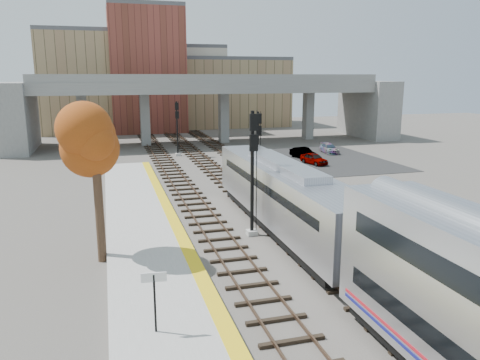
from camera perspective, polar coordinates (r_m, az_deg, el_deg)
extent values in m
plane|color=#47423D|center=(23.61, 8.33, -10.87)|extent=(160.00, 160.00, 0.00)
cube|color=#9E9E99|center=(21.78, -9.77, -12.52)|extent=(4.50, 60.00, 0.35)
cube|color=yellow|center=(21.95, -4.75, -11.64)|extent=(0.70, 60.00, 0.01)
cube|color=black|center=(33.99, -5.34, -3.28)|extent=(2.50, 95.00, 0.14)
cube|color=brown|center=(33.85, -6.54, -3.19)|extent=(0.07, 95.00, 0.14)
cube|color=brown|center=(34.10, -4.16, -3.02)|extent=(0.07, 95.00, 0.14)
cube|color=black|center=(34.97, 1.44, -2.77)|extent=(2.50, 95.00, 0.14)
cube|color=brown|center=(34.74, 0.31, -2.69)|extent=(0.07, 95.00, 0.14)
cube|color=brown|center=(35.16, 2.56, -2.51)|extent=(0.07, 95.00, 0.14)
cube|color=black|center=(36.33, 7.47, -2.29)|extent=(2.50, 95.00, 0.14)
cube|color=brown|center=(36.03, 6.43, -2.21)|extent=(0.07, 95.00, 0.14)
cube|color=brown|center=(36.59, 8.51, -2.04)|extent=(0.07, 95.00, 0.14)
cube|color=slate|center=(66.20, -3.74, 11.22)|extent=(46.00, 10.00, 1.50)
cube|color=slate|center=(61.50, -2.78, 12.29)|extent=(46.00, 0.20, 1.00)
cube|color=slate|center=(70.88, -4.61, 12.31)|extent=(46.00, 0.20, 1.00)
cube|color=slate|center=(64.98, -18.60, 6.82)|extent=(1.20, 1.60, 7.00)
cube|color=slate|center=(65.12, -11.51, 7.23)|extent=(1.20, 1.60, 7.00)
cube|color=slate|center=(66.90, -2.00, 7.61)|extent=(1.20, 1.60, 7.00)
cube|color=slate|center=(71.16, 8.30, 7.79)|extent=(1.20, 1.60, 7.00)
cube|color=slate|center=(65.76, -25.66, 6.95)|extent=(4.00, 12.00, 8.50)
cube|color=slate|center=(75.75, 15.31, 8.34)|extent=(4.00, 12.00, 8.50)
cube|color=#947E56|center=(84.67, -16.92, 11.19)|extent=(18.00, 14.00, 16.00)
cube|color=#4C4C4F|center=(84.94, -17.29, 16.79)|extent=(18.00, 14.00, 0.60)
cube|color=beige|center=(90.64, -7.81, 11.04)|extent=(16.00, 16.00, 14.00)
cube|color=#4C4C4F|center=(90.75, -7.95, 15.65)|extent=(16.00, 16.00, 0.60)
cube|color=brown|center=(81.97, -11.30, 12.86)|extent=(12.00, 10.00, 20.00)
cube|color=#4C4C4F|center=(82.69, -11.62, 20.00)|extent=(12.00, 10.00, 0.60)
cube|color=#947E56|center=(90.72, -1.24, 10.52)|extent=(20.00, 14.00, 12.00)
cube|color=#4C4C4F|center=(90.70, -1.26, 14.50)|extent=(20.00, 14.00, 0.60)
cube|color=black|center=(53.79, 9.75, 2.46)|extent=(14.00, 18.00, 0.04)
cube|color=#A8AAB2|center=(28.50, 5.35, -1.67)|extent=(3.00, 19.00, 3.20)
cube|color=black|center=(37.20, 0.05, 2.71)|extent=(2.20, 0.06, 1.10)
cube|color=black|center=(28.36, 5.38, -0.49)|extent=(3.02, 16.15, 0.50)
cube|color=black|center=(29.01, 5.28, -5.21)|extent=(2.70, 17.10, 0.50)
cube|color=#A8AAB2|center=(28.11, 5.43, 1.89)|extent=(1.60, 9.50, 0.40)
cube|color=#9E9E99|center=(28.22, 1.45, -6.42)|extent=(0.60, 0.60, 0.30)
cylinder|color=black|center=(27.27, 1.49, 0.66)|extent=(0.21, 0.21, 7.41)
cube|color=black|center=(26.56, 1.69, 7.04)|extent=(0.48, 0.18, 0.95)
cube|color=black|center=(26.70, 1.68, 4.56)|extent=(0.48, 0.18, 0.95)
cube|color=#9E9E99|center=(39.92, 2.14, -0.71)|extent=(0.60, 0.60, 0.30)
cylinder|color=black|center=(39.32, 2.18, 3.65)|extent=(0.18, 0.18, 6.45)
cube|color=black|center=(38.76, 2.33, 7.50)|extent=(0.41, 0.18, 0.83)
cube|color=black|center=(38.86, 2.32, 6.01)|extent=(0.41, 0.18, 0.83)
cube|color=#9E9E99|center=(56.17, -7.57, 3.09)|extent=(0.60, 0.60, 0.30)
cylinder|color=black|center=(55.75, -7.66, 6.19)|extent=(0.18, 0.18, 6.41)
cube|color=black|center=(55.28, -7.71, 8.90)|extent=(0.41, 0.18, 0.82)
cube|color=black|center=(55.35, -7.68, 7.86)|extent=(0.41, 0.18, 0.82)
cylinder|color=black|center=(17.44, -10.33, -14.58)|extent=(0.08, 0.08, 2.20)
cube|color=white|center=(17.01, -10.47, -11.58)|extent=(0.90, 0.15, 0.35)
cylinder|color=#382619|center=(24.60, -16.81, -3.08)|extent=(0.44, 0.44, 5.86)
ellipsoid|color=#A54516|center=(23.94, -17.32, 4.66)|extent=(3.60, 3.60, 4.19)
imported|color=#99999E|center=(50.75, 9.01, 2.59)|extent=(2.22, 3.74, 1.19)
imported|color=#99999E|center=(54.09, 7.74, 3.27)|extent=(2.16, 3.99, 1.25)
imported|color=#99999E|center=(58.53, 10.82, 3.80)|extent=(1.95, 3.95, 1.11)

